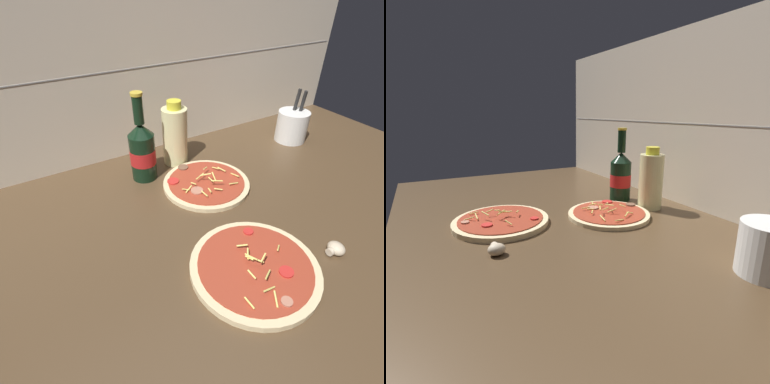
{
  "view_description": "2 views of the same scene",
  "coord_description": "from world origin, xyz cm",
  "views": [
    {
      "loc": [
        -40.78,
        -43.84,
        53.11
      ],
      "look_at": [
        -10.55,
        6.12,
        10.06
      ],
      "focal_mm": 28.0,
      "sensor_mm": 36.0,
      "label": 1
    },
    {
      "loc": [
        73.41,
        -33.21,
        34.06
      ],
      "look_at": [
        -4.81,
        7.3,
        10.13
      ],
      "focal_mm": 28.0,
      "sensor_mm": 36.0,
      "label": 2
    }
  ],
  "objects": [
    {
      "name": "oil_bottle",
      "position": [
        -0.91,
        32.37,
        11.88
      ],
      "size": [
        7.85,
        7.85,
        20.4
      ],
      "color": "beige",
      "rests_on": "counter_slab"
    },
    {
      "name": "beer_bottle",
      "position": [
        -13.41,
        29.08,
        11.61
      ],
      "size": [
        7.53,
        7.53,
        25.87
      ],
      "color": "black",
      "rests_on": "counter_slab"
    },
    {
      "name": "pizza_near",
      "position": [
        -8.52,
        -15.68,
        3.39
      ],
      "size": [
        27.1,
        27.1,
        5.01
      ],
      "color": "beige",
      "rests_on": "counter_slab"
    },
    {
      "name": "tile_backsplash",
      "position": [
        0.0,
        45.5,
        30.0
      ],
      "size": [
        160.0,
        1.13,
        60.0
      ],
      "color": "beige",
      "rests_on": "ground"
    },
    {
      "name": "mushroom_left",
      "position": [
        10.0,
        -21.16,
        3.89
      ],
      "size": [
        4.17,
        3.97,
        2.78
      ],
      "color": "beige",
      "rests_on": "counter_slab"
    },
    {
      "name": "counter_slab",
      "position": [
        0.0,
        0.0,
        1.25
      ],
      "size": [
        160.0,
        90.0,
        2.5
      ],
      "color": "#4C3823",
      "rests_on": "ground"
    },
    {
      "name": "pizza_far",
      "position": [
        -0.0,
        15.57,
        3.26
      ],
      "size": [
        25.11,
        25.11,
        4.66
      ],
      "color": "beige",
      "rests_on": "counter_slab"
    },
    {
      "name": "utensil_crock",
      "position": [
        43.04,
        24.45,
        8.08
      ],
      "size": [
        11.07,
        11.07,
        18.3
      ],
      "color": "silver",
      "rests_on": "counter_slab"
    }
  ]
}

